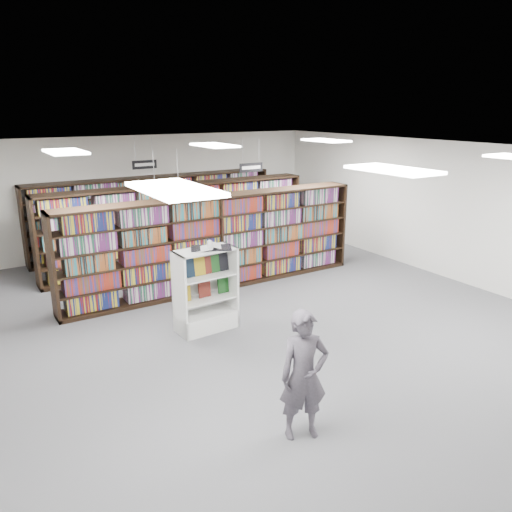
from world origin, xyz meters
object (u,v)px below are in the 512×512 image
bookshelf_row_near (217,242)px  open_book (211,247)px  endcap_display (205,303)px  shopper (304,375)px

bookshelf_row_near → open_book: (-1.08, -1.89, 0.51)m
endcap_display → open_book: bearing=-20.9°
open_book → shopper: bearing=-73.6°
endcap_display → open_book: open_book is taller
open_book → shopper: (-0.49, -3.42, -0.73)m
bookshelf_row_near → endcap_display: size_ratio=4.59×
endcap_display → shopper: size_ratio=0.92×
endcap_display → open_book: 1.06m
shopper → endcap_display: bearing=103.0°
bookshelf_row_near → shopper: bearing=-106.5°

